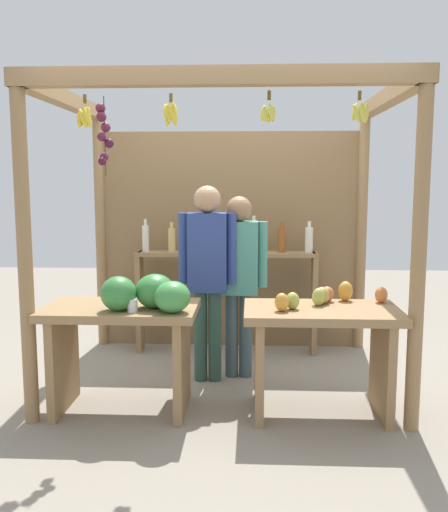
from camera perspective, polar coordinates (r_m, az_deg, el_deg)
ground_plane at (r=4.96m, az=0.11°, el=-12.17°), size 12.00×12.00×0.00m
market_stall at (r=5.10m, az=0.28°, el=4.60°), size 2.75×2.04×2.40m
fruit_counter_left at (r=4.13m, az=-9.46°, el=-6.76°), size 1.13×0.68×1.03m
fruit_counter_right at (r=4.14m, az=9.83°, el=-8.09°), size 1.10×0.65×0.93m
bottle_shelf_unit at (r=5.46m, az=0.30°, el=-1.65°), size 1.76×0.22×1.35m
vendor_man at (r=4.66m, az=-1.68°, el=-0.93°), size 0.48×0.22×1.64m
vendor_woman at (r=4.77m, az=1.52°, el=-1.48°), size 0.48×0.21×1.55m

